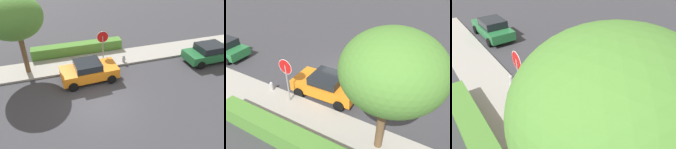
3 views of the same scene
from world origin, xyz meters
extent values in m
plane|color=#38383D|center=(0.00, 0.00, 0.00)|extent=(60.00, 60.00, 0.00)
cube|color=#9E9B93|center=(0.00, 5.16, 0.07)|extent=(32.00, 2.48, 0.14)
cylinder|color=gray|center=(1.30, 4.48, 1.25)|extent=(0.08, 0.08, 2.50)
cylinder|color=white|center=(1.30, 4.48, 2.42)|extent=(0.89, 0.03, 0.89)
cylinder|color=red|center=(1.30, 4.48, 2.42)|extent=(0.83, 0.04, 0.83)
cube|color=orange|center=(-0.17, 2.81, 0.65)|extent=(4.04, 2.08, 0.69)
cube|color=black|center=(-0.26, 2.81, 1.23)|extent=(1.87, 1.75, 0.47)
cylinder|color=black|center=(1.13, 3.83, 0.32)|extent=(0.65, 0.25, 0.64)
cylinder|color=black|center=(1.22, 1.93, 0.32)|extent=(0.65, 0.25, 0.64)
cylinder|color=black|center=(-1.56, 3.70, 0.32)|extent=(0.65, 0.25, 0.64)
cylinder|color=black|center=(-1.47, 1.80, 0.32)|extent=(0.65, 0.25, 0.64)
cube|color=#236B38|center=(9.89, 2.60, 0.63)|extent=(4.47, 1.84, 0.64)
cube|color=black|center=(9.64, 2.60, 1.22)|extent=(2.09, 1.60, 0.54)
cylinder|color=black|center=(11.39, 3.52, 0.32)|extent=(0.64, 0.23, 0.64)
cylinder|color=black|center=(11.41, 1.72, 0.32)|extent=(0.64, 0.23, 0.64)
cylinder|color=black|center=(8.36, 3.48, 0.32)|extent=(0.64, 0.23, 0.64)
cylinder|color=black|center=(8.38, 1.69, 0.32)|extent=(0.64, 0.23, 0.64)
ellipsoid|color=#4C8433|center=(-4.55, 5.09, 4.34)|extent=(3.91, 3.91, 3.03)
cylinder|color=#A5A5A8|center=(2.94, 4.25, 0.28)|extent=(0.22, 0.22, 0.55)
sphere|color=#A5A5A8|center=(2.94, 4.25, 0.61)|extent=(0.21, 0.21, 0.21)
cylinder|color=#A5A5A8|center=(3.09, 4.25, 0.33)|extent=(0.08, 0.09, 0.09)
cube|color=#4C8433|center=(-0.29, 6.94, 0.48)|extent=(7.69, 0.93, 0.97)
camera|label=1|loc=(-2.43, -10.04, 9.08)|focal=35.00mm
camera|label=2|loc=(-6.14, 11.74, 8.41)|focal=35.00mm
camera|label=3|loc=(-6.37, 7.57, 7.03)|focal=35.00mm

